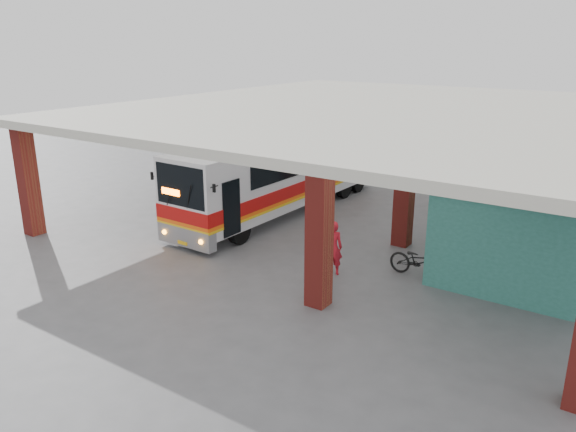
{
  "coord_description": "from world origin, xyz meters",
  "views": [
    {
      "loc": [
        10.59,
        -15.71,
        7.39
      ],
      "look_at": [
        -0.1,
        0.0,
        1.36
      ],
      "focal_mm": 35.0,
      "sensor_mm": 36.0,
      "label": 1
    }
  ],
  "objects_px": {
    "motorcycle": "(420,262)",
    "pedestrian": "(332,248)",
    "red_chair": "(487,220)",
    "coach_bus": "(282,173)"
  },
  "relations": [
    {
      "from": "motorcycle",
      "to": "pedestrian",
      "type": "bearing_deg",
      "value": 122.98
    },
    {
      "from": "motorcycle",
      "to": "pedestrian",
      "type": "height_order",
      "value": "pedestrian"
    },
    {
      "from": "motorcycle",
      "to": "red_chair",
      "type": "distance_m",
      "value": 6.32
    },
    {
      "from": "coach_bus",
      "to": "red_chair",
      "type": "height_order",
      "value": "coach_bus"
    },
    {
      "from": "coach_bus",
      "to": "red_chair",
      "type": "relative_size",
      "value": 17.37
    },
    {
      "from": "coach_bus",
      "to": "pedestrian",
      "type": "xyz_separation_m",
      "value": [
        5.32,
        -4.8,
        -0.86
      ]
    },
    {
      "from": "coach_bus",
      "to": "pedestrian",
      "type": "bearing_deg",
      "value": -40.96
    },
    {
      "from": "coach_bus",
      "to": "pedestrian",
      "type": "distance_m",
      "value": 7.22
    },
    {
      "from": "coach_bus",
      "to": "motorcycle",
      "type": "height_order",
      "value": "coach_bus"
    },
    {
      "from": "pedestrian",
      "to": "red_chair",
      "type": "relative_size",
      "value": 2.58
    }
  ]
}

